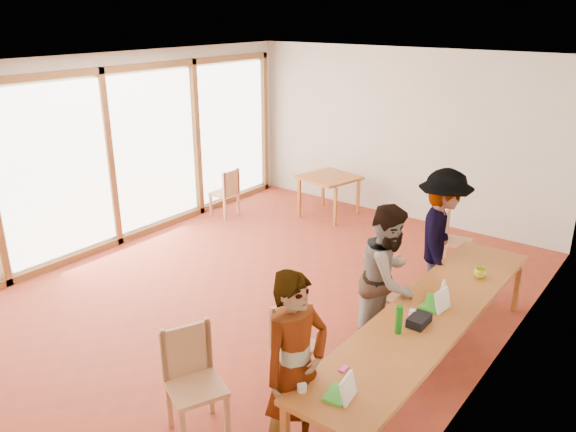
# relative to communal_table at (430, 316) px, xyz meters

# --- Properties ---
(ground) EXTENTS (8.00, 8.00, 0.00)m
(ground) POSITION_rel_communal_table_xyz_m (-2.50, 0.25, -0.70)
(ground) COLOR maroon
(ground) RESTS_ON ground
(wall_back) EXTENTS (6.00, 0.10, 3.00)m
(wall_back) POSITION_rel_communal_table_xyz_m (-2.50, 4.25, 0.80)
(wall_back) COLOR beige
(wall_back) RESTS_ON ground
(wall_right) EXTENTS (0.10, 8.00, 3.00)m
(wall_right) POSITION_rel_communal_table_xyz_m (0.50, 0.25, 0.80)
(wall_right) COLOR beige
(wall_right) RESTS_ON ground
(window_wall) EXTENTS (0.10, 8.00, 3.00)m
(window_wall) POSITION_rel_communal_table_xyz_m (-5.46, 0.25, 0.80)
(window_wall) COLOR white
(window_wall) RESTS_ON ground
(ceiling) EXTENTS (6.00, 8.00, 0.04)m
(ceiling) POSITION_rel_communal_table_xyz_m (-2.50, 0.25, 2.32)
(ceiling) COLOR white
(ceiling) RESTS_ON wall_back
(communal_table) EXTENTS (0.80, 4.00, 0.75)m
(communal_table) POSITION_rel_communal_table_xyz_m (0.00, 0.00, 0.00)
(communal_table) COLOR #B57028
(communal_table) RESTS_ON ground
(side_table) EXTENTS (0.90, 0.90, 0.75)m
(side_table) POSITION_rel_communal_table_xyz_m (-3.47, 3.45, -0.03)
(side_table) COLOR #B57028
(side_table) RESTS_ON ground
(chair_near) EXTENTS (0.62, 0.62, 0.53)m
(chair_near) POSITION_rel_communal_table_xyz_m (-1.36, -1.98, -0.09)
(chair_near) COLOR tan
(chair_near) RESTS_ON ground
(chair_mid) EXTENTS (0.42, 0.42, 0.45)m
(chair_mid) POSITION_rel_communal_table_xyz_m (-1.11, -0.86, -0.19)
(chair_mid) COLOR tan
(chair_mid) RESTS_ON ground
(chair_far) EXTENTS (0.44, 0.44, 0.49)m
(chair_far) POSITION_rel_communal_table_xyz_m (-0.93, 0.64, -0.14)
(chair_far) COLOR tan
(chair_far) RESTS_ON ground
(chair_empty) EXTENTS (0.46, 0.46, 0.46)m
(chair_empty) POSITION_rel_communal_table_xyz_m (-0.85, 2.68, -0.17)
(chair_empty) COLOR tan
(chair_empty) RESTS_ON ground
(chair_spare) EXTENTS (0.42, 0.42, 0.47)m
(chair_spare) POSITION_rel_communal_table_xyz_m (-4.90, 2.28, -0.16)
(chair_spare) COLOR tan
(chair_spare) RESTS_ON ground
(person_near) EXTENTS (0.56, 0.71, 1.72)m
(person_near) POSITION_rel_communal_table_xyz_m (-0.41, -1.70, 0.16)
(person_near) COLOR gray
(person_near) RESTS_ON ground
(person_mid) EXTENTS (0.73, 0.89, 1.70)m
(person_mid) POSITION_rel_communal_table_xyz_m (-0.59, 0.22, 0.15)
(person_mid) COLOR gray
(person_mid) RESTS_ON ground
(person_far) EXTENTS (1.02, 1.31, 1.78)m
(person_far) POSITION_rel_communal_table_xyz_m (-0.56, 1.58, 0.19)
(person_far) COLOR gray
(person_far) RESTS_ON ground
(laptop_near) EXTENTS (0.24, 0.26, 0.20)m
(laptop_near) POSITION_rel_communal_table_xyz_m (0.01, -1.65, 0.10)
(laptop_near) COLOR green
(laptop_near) RESTS_ON communal_table
(laptop_mid) EXTENTS (0.25, 0.28, 0.22)m
(laptop_mid) POSITION_rel_communal_table_xyz_m (0.03, 0.11, 0.11)
(laptop_mid) COLOR green
(laptop_mid) RESTS_ON communal_table
(laptop_far) EXTENTS (0.29, 0.31, 0.22)m
(laptop_far) POSITION_rel_communal_table_xyz_m (-0.01, 0.23, 0.11)
(laptop_far) COLOR green
(laptop_far) RESTS_ON communal_table
(yellow_mug) EXTENTS (0.15, 0.15, 0.11)m
(yellow_mug) POSITION_rel_communal_table_xyz_m (0.13, 1.06, 0.10)
(yellow_mug) COLOR gold
(yellow_mug) RESTS_ON communal_table
(green_bottle) EXTENTS (0.07, 0.07, 0.28)m
(green_bottle) POSITION_rel_communal_table_xyz_m (-0.08, -0.54, 0.19)
(green_bottle) COLOR #106D16
(green_bottle) RESTS_ON communal_table
(clear_glass) EXTENTS (0.07, 0.07, 0.09)m
(clear_glass) POSITION_rel_communal_table_xyz_m (-0.09, -0.22, 0.09)
(clear_glass) COLOR silver
(clear_glass) RESTS_ON communal_table
(condiment_cup) EXTENTS (0.08, 0.08, 0.06)m
(condiment_cup) POSITION_rel_communal_table_xyz_m (-0.29, -1.78, 0.08)
(condiment_cup) COLOR white
(condiment_cup) RESTS_ON communal_table
(pink_phone) EXTENTS (0.05, 0.10, 0.01)m
(pink_phone) POSITION_rel_communal_table_xyz_m (-0.18, -1.34, 0.05)
(pink_phone) COLOR #E8389C
(pink_phone) RESTS_ON communal_table
(black_pouch) EXTENTS (0.16, 0.26, 0.09)m
(black_pouch) POSITION_rel_communal_table_xyz_m (0.01, -0.29, 0.09)
(black_pouch) COLOR black
(black_pouch) RESTS_ON communal_table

